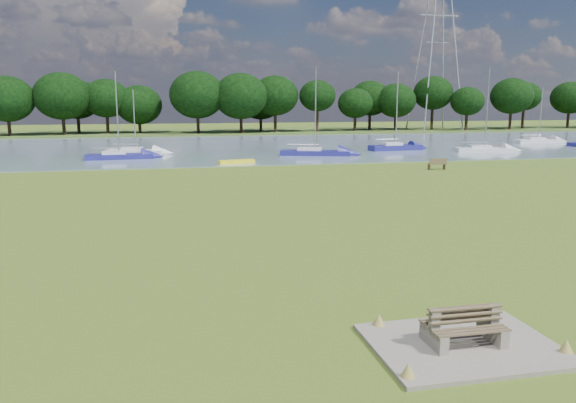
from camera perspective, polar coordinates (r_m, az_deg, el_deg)
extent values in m
plane|color=olive|center=(26.38, 2.19, -1.95)|extent=(220.00, 220.00, 0.00)
cube|color=gray|center=(67.48, -6.87, 5.50)|extent=(220.00, 40.00, 0.10)
cube|color=#4C6626|center=(97.31, -8.63, 6.93)|extent=(220.00, 20.00, 0.40)
cube|color=gray|center=(13.90, 17.33, -13.76)|extent=(4.20, 3.20, 0.10)
cube|color=gray|center=(13.46, 14.59, -13.19)|extent=(0.22, 1.03, 0.43)
cube|color=gray|center=(13.31, 14.66, -11.64)|extent=(0.22, 0.18, 0.54)
cube|color=gray|center=(14.15, 20.05, -12.30)|extent=(0.22, 1.03, 0.43)
cube|color=gray|center=(14.01, 20.15, -10.82)|extent=(0.22, 0.18, 0.54)
cube|color=brown|center=(13.45, 18.13, -12.36)|extent=(1.77, 0.40, 0.04)
cube|color=brown|center=(13.54, 17.68, -10.84)|extent=(1.77, 0.14, 0.43)
cube|color=brown|center=(13.97, 16.78, -11.42)|extent=(1.77, 0.40, 0.04)
cube|color=brown|center=(13.66, 17.35, -10.62)|extent=(1.77, 0.14, 0.43)
cube|color=brown|center=(46.78, 14.16, 3.43)|extent=(0.10, 0.45, 0.46)
cube|color=brown|center=(47.32, 15.61, 3.43)|extent=(0.10, 0.45, 0.46)
cube|color=brown|center=(47.02, 14.90, 3.71)|extent=(1.52, 0.53, 0.05)
cube|color=brown|center=(46.81, 15.01, 3.97)|extent=(1.50, 0.12, 0.45)
cube|color=yellow|center=(49.61, -5.24, 4.05)|extent=(3.28, 1.32, 0.32)
cylinder|color=#9CA0A8|center=(103.63, 14.36, 15.55)|extent=(0.25, 0.25, 30.73)
cylinder|color=#9CA0A8|center=(105.91, 16.84, 15.31)|extent=(0.25, 0.25, 30.73)
cylinder|color=#9CA0A8|center=(108.07, 13.14, 15.37)|extent=(0.25, 0.25, 30.73)
cylinder|color=#9CA0A8|center=(110.26, 15.55, 15.16)|extent=(0.25, 0.25, 30.73)
cube|color=#9CA0A8|center=(107.46, 15.09, 17.80)|extent=(7.43, 0.16, 0.16)
cylinder|color=black|center=(95.93, -26.80, 6.97)|extent=(0.45, 0.45, 3.20)
ellipsoid|color=black|center=(95.85, -26.99, 9.30)|extent=(8.17, 8.17, 6.94)
cylinder|color=black|center=(94.45, -22.66, 7.33)|extent=(0.45, 0.45, 3.46)
ellipsoid|color=black|center=(94.38, -22.84, 9.89)|extent=(6.35, 6.35, 5.40)
cylinder|color=black|center=(93.48, -18.41, 7.65)|extent=(0.45, 0.45, 3.72)
ellipsoid|color=black|center=(93.42, -18.57, 10.44)|extent=(7.26, 7.26, 6.17)
cylinder|color=black|center=(93.05, -14.07, 7.61)|extent=(0.45, 0.45, 2.94)
ellipsoid|color=black|center=(92.97, -14.17, 9.83)|extent=(8.17, 8.17, 6.94)
cylinder|color=black|center=(93.12, -9.73, 7.86)|extent=(0.45, 0.45, 3.20)
ellipsoid|color=black|center=(93.04, -9.80, 10.26)|extent=(6.35, 6.35, 5.40)
cylinder|color=black|center=(93.72, -5.41, 8.05)|extent=(0.45, 0.45, 3.46)
ellipsoid|color=black|center=(93.65, -5.46, 10.64)|extent=(7.26, 7.26, 6.17)
cylinder|color=black|center=(94.83, -1.17, 8.20)|extent=(0.45, 0.45, 3.72)
ellipsoid|color=black|center=(94.77, -1.18, 10.95)|extent=(8.17, 8.17, 6.94)
cylinder|color=black|center=(96.45, 2.95, 7.99)|extent=(0.45, 0.45, 2.94)
ellipsoid|color=black|center=(96.37, 2.97, 10.13)|extent=(6.35, 6.35, 5.40)
cylinder|color=black|center=(98.53, 6.92, 8.06)|extent=(0.45, 0.45, 3.20)
ellipsoid|color=black|center=(98.46, 6.97, 10.33)|extent=(7.26, 7.26, 6.17)
cylinder|color=black|center=(101.06, 10.71, 8.08)|extent=(0.45, 0.45, 3.46)
ellipsoid|color=black|center=(100.99, 10.79, 10.48)|extent=(8.17, 8.17, 6.94)
cylinder|color=black|center=(103.99, 14.30, 8.08)|extent=(0.45, 0.45, 3.72)
ellipsoid|color=black|center=(103.93, 14.41, 10.58)|extent=(6.35, 6.35, 5.40)
cylinder|color=black|center=(107.32, 17.66, 7.76)|extent=(0.45, 0.45, 2.94)
ellipsoid|color=black|center=(107.25, 17.77, 9.68)|extent=(7.26, 7.26, 6.17)
cylinder|color=black|center=(110.97, 20.83, 7.71)|extent=(0.45, 0.45, 3.20)
ellipsoid|color=black|center=(110.90, 20.96, 9.73)|extent=(8.17, 8.17, 6.94)
cylinder|color=black|center=(114.93, 23.78, 7.65)|extent=(0.45, 0.45, 3.46)
ellipsoid|color=black|center=(114.88, 23.94, 9.75)|extent=(6.35, 6.35, 5.40)
cylinder|color=black|center=(119.18, 26.53, 7.57)|extent=(0.45, 0.45, 3.72)
ellipsoid|color=black|center=(119.13, 26.71, 9.75)|extent=(7.26, 7.26, 6.17)
cube|color=silver|center=(79.82, 24.11, 5.69)|extent=(6.21, 2.05, 0.65)
cube|color=silver|center=(79.53, 23.83, 5.98)|extent=(2.21, 1.46, 0.42)
cylinder|color=#A5A8AD|center=(79.67, 24.29, 8.13)|extent=(0.11, 0.11, 6.54)
cube|color=navy|center=(63.56, 10.87, 5.50)|extent=(6.18, 2.34, 0.79)
cube|color=silver|center=(63.28, 10.51, 5.93)|extent=(2.24, 1.55, 0.51)
cylinder|color=#A5A8AD|center=(63.36, 11.00, 9.25)|extent=(0.14, 0.14, 7.97)
cube|color=silver|center=(59.88, -15.20, 4.97)|extent=(6.09, 3.25, 0.65)
cube|color=silver|center=(60.00, -15.64, 5.34)|extent=(2.34, 1.82, 0.42)
cylinder|color=#A5A8AD|center=(59.68, -15.35, 8.01)|extent=(0.11, 0.11, 6.07)
cube|color=silver|center=(63.89, 19.34, 5.06)|extent=(6.36, 2.81, 0.65)
cube|color=silver|center=(63.68, 18.95, 5.43)|extent=(2.36, 1.72, 0.42)
cylinder|color=#A5A8AD|center=(63.68, 19.58, 8.96)|extent=(0.11, 0.11, 8.42)
cube|color=navy|center=(56.78, 2.78, 5.06)|extent=(7.19, 4.00, 0.68)
cube|color=silver|center=(56.77, 2.22, 5.49)|extent=(2.78, 2.20, 0.44)
cylinder|color=#A5A8AD|center=(56.54, 2.82, 9.37)|extent=(0.12, 0.12, 8.24)
cube|color=navy|center=(55.45, -16.76, 4.50)|extent=(6.30, 2.23, 0.67)
cube|color=silver|center=(55.41, -17.29, 4.89)|extent=(2.27, 1.53, 0.43)
cylinder|color=#A5A8AD|center=(55.22, -16.97, 8.59)|extent=(0.12, 0.12, 7.63)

